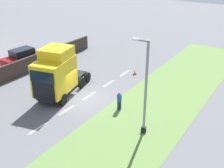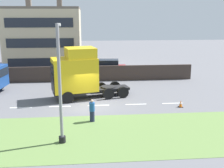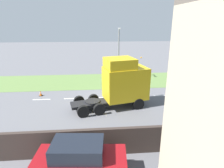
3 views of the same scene
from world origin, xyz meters
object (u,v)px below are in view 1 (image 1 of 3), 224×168
(pedestrian, at_px, (119,101))
(traffic_cone_lead, at_px, (135,72))
(lamp_post, at_px, (145,94))
(lorry_cab, at_px, (57,74))
(parked_car, at_px, (22,59))

(pedestrian, distance_m, traffic_cone_lead, 7.80)
(lamp_post, xyz_separation_m, traffic_cone_lead, (5.75, -9.21, -2.85))
(lorry_cab, height_order, pedestrian, lorry_cab)
(lamp_post, height_order, traffic_cone_lead, lamp_post)
(lorry_cab, bearing_deg, lamp_post, 162.21)
(traffic_cone_lead, bearing_deg, lamp_post, 121.99)
(parked_car, xyz_separation_m, lamp_post, (-17.62, 4.02, 2.08))
(lorry_cab, relative_size, traffic_cone_lead, 12.59)
(lorry_cab, distance_m, lamp_post, 9.11)
(parked_car, xyz_separation_m, pedestrian, (-14.43, 2.16, -0.25))
(lorry_cab, height_order, lamp_post, lamp_post)
(traffic_cone_lead, bearing_deg, lorry_cab, 68.84)
(parked_car, bearing_deg, traffic_cone_lead, -151.24)
(lorry_cab, bearing_deg, traffic_cone_lead, -124.40)
(lorry_cab, height_order, parked_car, lorry_cab)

